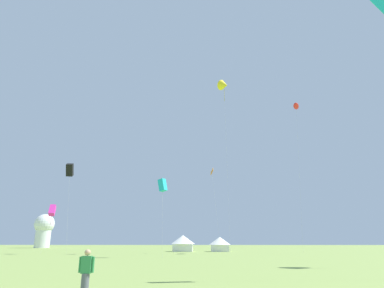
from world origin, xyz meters
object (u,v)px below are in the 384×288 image
(festival_tent_right, at_px, (183,242))
(kite_red_parafoil, at_px, (296,106))
(kite_yellow_delta, at_px, (224,85))
(kite_orange_diamond, at_px, (212,174))
(kite_magenta_box, at_px, (52,210))
(person_spectator, at_px, (86,275))
(kite_cyan_box, at_px, (163,185))
(kite_black_box, at_px, (70,170))
(festival_tent_left, at_px, (220,243))
(observatory_dome, at_px, (44,229))

(festival_tent_right, bearing_deg, kite_red_parafoil, -23.09)
(kite_yellow_delta, distance_m, kite_red_parafoil, 15.10)
(kite_orange_diamond, distance_m, kite_magenta_box, 29.22)
(person_spectator, bearing_deg, kite_cyan_box, 92.47)
(kite_black_box, relative_size, festival_tent_left, 3.53)
(kite_cyan_box, xyz_separation_m, festival_tent_left, (9.03, 25.94, -7.92))
(kite_red_parafoil, relative_size, festival_tent_right, 5.68)
(kite_black_box, distance_m, observatory_dome, 58.90)
(festival_tent_right, height_order, observatory_dome, observatory_dome)
(kite_orange_diamond, height_order, festival_tent_left, kite_orange_diamond)
(kite_cyan_box, relative_size, kite_magenta_box, 1.28)
(kite_magenta_box, height_order, festival_tent_left, kite_magenta_box)
(kite_cyan_box, xyz_separation_m, festival_tent_right, (1.32, 25.94, -7.73))
(kite_red_parafoil, height_order, kite_magenta_box, kite_red_parafoil)
(kite_cyan_box, height_order, festival_tent_right, kite_cyan_box)
(kite_yellow_delta, xyz_separation_m, observatory_dome, (-57.23, 50.04, -25.96))
(kite_red_parafoil, distance_m, festival_tent_right, 36.40)
(festival_tent_right, bearing_deg, kite_cyan_box, -92.92)
(festival_tent_left, bearing_deg, kite_orange_diamond, -99.31)
(kite_red_parafoil, xyz_separation_m, festival_tent_right, (-23.21, 9.90, -26.24))
(festival_tent_left, distance_m, observatory_dome, 68.06)
(kite_yellow_delta, relative_size, observatory_dome, 3.08)
(person_spectator, bearing_deg, kite_yellow_delta, 79.41)
(festival_tent_left, bearing_deg, person_spectator, -97.45)
(kite_cyan_box, bearing_deg, kite_black_box, 145.33)
(kite_black_box, xyz_separation_m, person_spectator, (20.37, -45.53, -13.84))
(kite_magenta_box, height_order, observatory_dome, observatory_dome)
(kite_red_parafoil, relative_size, kite_orange_diamond, 1.83)
(person_spectator, relative_size, festival_tent_left, 0.38)
(person_spectator, bearing_deg, kite_magenta_box, 116.59)
(kite_orange_diamond, relative_size, festival_tent_left, 3.46)
(kite_yellow_delta, height_order, kite_orange_diamond, kite_yellow_delta)
(person_spectator, bearing_deg, kite_orange_diamond, 82.93)
(person_spectator, distance_m, observatory_dome, 108.16)
(kite_cyan_box, height_order, kite_magenta_box, kite_cyan_box)
(kite_yellow_delta, bearing_deg, kite_magenta_box, -174.73)
(kite_yellow_delta, distance_m, festival_tent_right, 33.57)
(kite_black_box, xyz_separation_m, observatory_dome, (-28.18, 50.98, -8.68))
(kite_cyan_box, bearing_deg, kite_yellow_delta, 54.36)
(festival_tent_right, bearing_deg, kite_yellow_delta, -53.57)
(festival_tent_right, xyz_separation_m, observatory_dome, (-48.47, 38.17, 4.20))
(kite_black_box, xyz_separation_m, festival_tent_left, (28.00, 12.81, -13.06))
(kite_cyan_box, distance_m, festival_tent_left, 28.58)
(observatory_dome, bearing_deg, kite_magenta_box, -63.20)
(kite_cyan_box, height_order, observatory_dome, observatory_dome)
(kite_magenta_box, bearing_deg, kite_yellow_delta, 5.27)
(kite_yellow_delta, bearing_deg, person_spectator, -100.59)
(kite_yellow_delta, distance_m, kite_magenta_box, 39.44)
(kite_red_parafoil, xyz_separation_m, kite_cyan_box, (-24.53, -16.04, -18.51))
(festival_tent_left, bearing_deg, kite_yellow_delta, -84.91)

